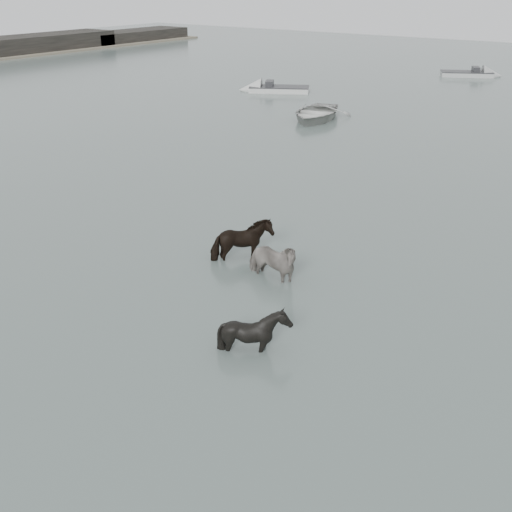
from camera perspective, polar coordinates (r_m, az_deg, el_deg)
name	(u,v)px	position (r m, az deg, el deg)	size (l,w,h in m)	color
ground	(250,316)	(15.23, -0.50, -5.34)	(140.00, 140.00, 0.00)	#4E5C57
pony_pinto	(272,255)	(16.67, 1.40, 0.13)	(0.78, 1.71, 1.44)	black
pony_dark	(243,236)	(17.85, -1.20, 1.80)	(1.45, 1.24, 1.46)	black
pony_black	(254,321)	(13.60, -0.15, -5.81)	(1.13, 1.27, 1.40)	black
rowboat_lead	(315,111)	(36.28, 5.31, 12.72)	(3.30, 4.62, 0.96)	#ADADA8
skiff_outer	(279,86)	(44.98, 2.08, 14.83)	(5.54, 1.60, 0.75)	beige
skiff_far	(467,72)	(54.59, 18.24, 15.31)	(5.38, 1.60, 0.75)	#A2A5A3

